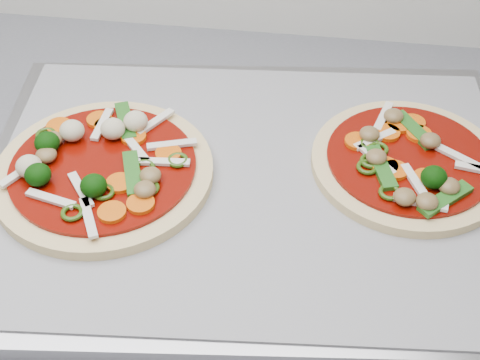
# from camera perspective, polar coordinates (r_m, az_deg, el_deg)

# --- Properties ---
(baking_tray) EXTENTS (0.55, 0.43, 0.02)m
(baking_tray) POSITION_cam_1_polar(r_m,az_deg,el_deg) (0.64, 0.95, -0.51)
(baking_tray) COLOR #949399
(baking_tray) RESTS_ON countertop
(parchment) EXTENTS (0.52, 0.40, 0.00)m
(parchment) POSITION_cam_1_polar(r_m,az_deg,el_deg) (0.63, 0.96, 0.09)
(parchment) COLOR gray
(parchment) RESTS_ON baking_tray
(pizza_left) EXTENTS (0.23, 0.23, 0.03)m
(pizza_left) POSITION_cam_1_polar(r_m,az_deg,el_deg) (0.64, -11.74, 1.02)
(pizza_left) COLOR #E1CC87
(pizza_left) RESTS_ON parchment
(pizza_right) EXTENTS (0.19, 0.19, 0.03)m
(pizza_right) POSITION_cam_1_polar(r_m,az_deg,el_deg) (0.66, 14.12, 1.52)
(pizza_right) COLOR #E1CC87
(pizza_right) RESTS_ON parchment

